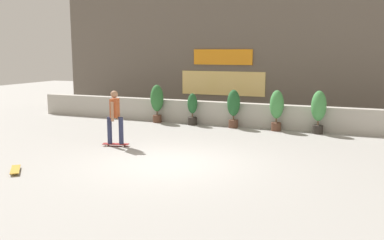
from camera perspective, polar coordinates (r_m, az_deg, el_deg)
ground_plane at (r=11.07m, az=-2.97°, el=-5.76°), size 48.00×48.00×0.00m
planter_wall at (r=16.49m, az=5.96°, el=0.77°), size 18.00×0.40×0.90m
building_backdrop at (r=20.19m, az=9.37°, el=10.20°), size 20.00×2.08×6.50m
potted_plant_0 at (r=17.20m, az=-4.73°, el=2.63°), size 0.53×0.53×1.53m
potted_plant_1 at (r=16.58m, az=0.05°, el=1.65°), size 0.39×0.39×1.24m
potted_plant_2 at (r=16.00m, az=5.61°, el=1.90°), size 0.48×0.48×1.44m
potted_plant_3 at (r=15.62m, az=11.32°, el=1.68°), size 0.50×0.50×1.48m
potted_plant_4 at (r=15.40m, az=16.66°, el=1.46°), size 0.52×0.52×1.51m
skater_by_wall_left at (r=12.98m, az=-10.32°, el=0.58°), size 0.82×0.55×1.70m
skateboard_near_camera at (r=11.05m, az=-22.66°, el=-6.16°), size 0.68×0.73×0.08m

